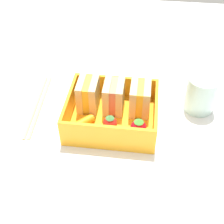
{
  "coord_description": "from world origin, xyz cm",
  "views": [
    {
      "loc": [
        5.6,
        -44.45,
        44.43
      ],
      "look_at": [
        0.0,
        0.0,
        2.7
      ],
      "focal_mm": 50.0,
      "sensor_mm": 36.0,
      "label": 1
    }
  ],
  "objects_px": {
    "chopstick_pair": "(38,105)",
    "carrot_stick_far_left": "(84,122)",
    "strawberry_left": "(110,123)",
    "drinking_glass": "(201,94)",
    "strawberry_far_left": "(138,127)",
    "sandwich_center": "(140,98)",
    "sandwich_center_left": "(114,96)",
    "sandwich_left": "(88,94)"
  },
  "relations": [
    {
      "from": "sandwich_left",
      "to": "chopstick_pair",
      "type": "height_order",
      "value": "sandwich_left"
    },
    {
      "from": "sandwich_center_left",
      "to": "carrot_stick_far_left",
      "type": "height_order",
      "value": "sandwich_center_left"
    },
    {
      "from": "sandwich_center",
      "to": "drinking_glass",
      "type": "relative_size",
      "value": 0.81
    },
    {
      "from": "sandwich_center_left",
      "to": "drinking_glass",
      "type": "xyz_separation_m",
      "value": [
        0.17,
        0.04,
        -0.0
      ]
    },
    {
      "from": "sandwich_left",
      "to": "strawberry_far_left",
      "type": "height_order",
      "value": "sandwich_left"
    },
    {
      "from": "sandwich_left",
      "to": "sandwich_center_left",
      "type": "relative_size",
      "value": 1.0
    },
    {
      "from": "sandwich_left",
      "to": "strawberry_far_left",
      "type": "xyz_separation_m",
      "value": [
        0.11,
        -0.07,
        -0.01
      ]
    },
    {
      "from": "drinking_glass",
      "to": "carrot_stick_far_left",
      "type": "bearing_deg",
      "value": -157.97
    },
    {
      "from": "strawberry_left",
      "to": "drinking_glass",
      "type": "relative_size",
      "value": 0.44
    },
    {
      "from": "carrot_stick_far_left",
      "to": "strawberry_far_left",
      "type": "distance_m",
      "value": 0.11
    },
    {
      "from": "carrot_stick_far_left",
      "to": "strawberry_far_left",
      "type": "xyz_separation_m",
      "value": [
        0.1,
        -0.01,
        0.01
      ]
    },
    {
      "from": "strawberry_far_left",
      "to": "chopstick_pair",
      "type": "relative_size",
      "value": 0.19
    },
    {
      "from": "sandwich_center_left",
      "to": "drinking_glass",
      "type": "height_order",
      "value": "drinking_glass"
    },
    {
      "from": "carrot_stick_far_left",
      "to": "sandwich_center_left",
      "type": "bearing_deg",
      "value": 47.91
    },
    {
      "from": "strawberry_left",
      "to": "sandwich_center_left",
      "type": "bearing_deg",
      "value": 89.23
    },
    {
      "from": "carrot_stick_far_left",
      "to": "strawberry_left",
      "type": "xyz_separation_m",
      "value": [
        0.05,
        -0.0,
        0.01
      ]
    },
    {
      "from": "strawberry_left",
      "to": "chopstick_pair",
      "type": "distance_m",
      "value": 0.17
    },
    {
      "from": "sandwich_left",
      "to": "sandwich_center",
      "type": "bearing_deg",
      "value": 0.0
    },
    {
      "from": "sandwich_center_left",
      "to": "chopstick_pair",
      "type": "distance_m",
      "value": 0.17
    },
    {
      "from": "sandwich_left",
      "to": "strawberry_left",
      "type": "xyz_separation_m",
      "value": [
        0.05,
        -0.06,
        -0.02
      ]
    },
    {
      "from": "carrot_stick_far_left",
      "to": "chopstick_pair",
      "type": "distance_m",
      "value": 0.12
    },
    {
      "from": "carrot_stick_far_left",
      "to": "chopstick_pair",
      "type": "xyz_separation_m",
      "value": [
        -0.11,
        0.05,
        -0.02
      ]
    },
    {
      "from": "sandwich_left",
      "to": "sandwich_center_left",
      "type": "bearing_deg",
      "value": 0.0
    },
    {
      "from": "sandwich_left",
      "to": "drinking_glass",
      "type": "bearing_deg",
      "value": 8.81
    },
    {
      "from": "sandwich_center_left",
      "to": "strawberry_far_left",
      "type": "relative_size",
      "value": 1.7
    },
    {
      "from": "strawberry_far_left",
      "to": "drinking_glass",
      "type": "relative_size",
      "value": 0.47
    },
    {
      "from": "strawberry_left",
      "to": "strawberry_far_left",
      "type": "distance_m",
      "value": 0.06
    },
    {
      "from": "sandwich_center_left",
      "to": "strawberry_far_left",
      "type": "distance_m",
      "value": 0.09
    },
    {
      "from": "chopstick_pair",
      "to": "strawberry_left",
      "type": "bearing_deg",
      "value": -19.97
    },
    {
      "from": "chopstick_pair",
      "to": "carrot_stick_far_left",
      "type": "bearing_deg",
      "value": -25.93
    },
    {
      "from": "sandwich_center",
      "to": "drinking_glass",
      "type": "height_order",
      "value": "drinking_glass"
    },
    {
      "from": "sandwich_center_left",
      "to": "carrot_stick_far_left",
      "type": "distance_m",
      "value": 0.08
    },
    {
      "from": "sandwich_center_left",
      "to": "carrot_stick_far_left",
      "type": "relative_size",
      "value": 1.57
    },
    {
      "from": "strawberry_left",
      "to": "chopstick_pair",
      "type": "bearing_deg",
      "value": 160.03
    },
    {
      "from": "carrot_stick_far_left",
      "to": "chopstick_pair",
      "type": "bearing_deg",
      "value": 154.07
    },
    {
      "from": "sandwich_center_left",
      "to": "strawberry_far_left",
      "type": "bearing_deg",
      "value": -50.86
    },
    {
      "from": "chopstick_pair",
      "to": "drinking_glass",
      "type": "bearing_deg",
      "value": 6.29
    },
    {
      "from": "sandwich_left",
      "to": "drinking_glass",
      "type": "height_order",
      "value": "drinking_glass"
    },
    {
      "from": "strawberry_left",
      "to": "drinking_glass",
      "type": "bearing_deg",
      "value": 28.57
    },
    {
      "from": "sandwich_center",
      "to": "strawberry_far_left",
      "type": "xyz_separation_m",
      "value": [
        0.0,
        -0.07,
        -0.01
      ]
    },
    {
      "from": "strawberry_left",
      "to": "sandwich_left",
      "type": "bearing_deg",
      "value": 130.37
    },
    {
      "from": "sandwich_left",
      "to": "chopstick_pair",
      "type": "relative_size",
      "value": 0.32
    }
  ]
}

